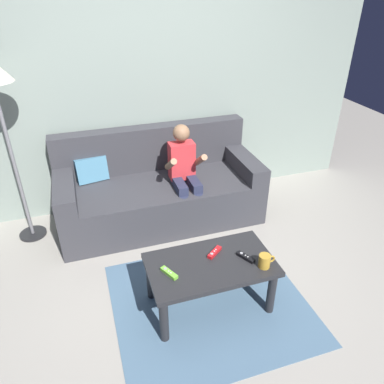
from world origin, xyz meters
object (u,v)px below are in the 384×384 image
Objects in this scene: coffee_table at (210,270)px; game_remote_red_near_edge at (214,252)px; couch at (158,190)px; game_remote_lime_far_corner at (169,273)px; person_seated_on_couch at (185,172)px; game_remote_black_center at (246,257)px; coffee_mug at (265,261)px.

game_remote_red_near_edge is (0.06, 0.08, 0.08)m from coffee_table.
couch reaches higher than game_remote_lime_far_corner.
game_remote_red_near_edge is at bearing -94.67° from person_seated_on_couch.
coffee_mug is (0.09, -0.11, 0.04)m from game_remote_black_center.
game_remote_red_near_edge is at bearing 15.80° from game_remote_lime_far_corner.
couch is at bearing 93.29° from coffee_table.
coffee_mug is (0.63, -0.13, 0.04)m from game_remote_lime_far_corner.
game_remote_black_center is at bearing -31.35° from game_remote_red_near_edge.
person_seated_on_couch is 1.11m from game_remote_black_center.
game_remote_red_near_edge is 0.94× the size of game_remote_lime_far_corner.
couch is 0.38m from person_seated_on_couch.
game_remote_lime_far_corner is 0.65m from coffee_mug.
game_remote_red_near_edge is 0.36m from coffee_mug.
coffee_table is 6.20× the size of game_remote_black_center.
game_remote_black_center is at bearing -1.32° from game_remote_lime_far_corner.
game_remote_lime_far_corner is at bearing 168.78° from coffee_mug.
coffee_mug is at bearing -11.22° from game_remote_lime_far_corner.
game_remote_red_near_edge is 0.22m from game_remote_black_center.
game_remote_black_center is 1.00× the size of game_remote_lime_far_corner.
person_seated_on_couch is at bearing -40.66° from couch.
game_remote_red_near_edge is 0.37m from game_remote_lime_far_corner.
game_remote_lime_far_corner is (-0.36, -0.10, 0.00)m from game_remote_red_near_edge.
coffee_mug is at bearing -52.90° from game_remote_black_center.
coffee_table is 7.41× the size of coffee_mug.
couch is 14.17× the size of game_remote_red_near_edge.
coffee_table is 6.59× the size of game_remote_red_near_edge.
game_remote_black_center is 1.19× the size of coffee_mug.
game_remote_black_center is 0.55m from game_remote_lime_far_corner.
game_remote_red_near_edge and game_remote_black_center have the same top height.
couch is 1.94× the size of person_seated_on_couch.
game_remote_red_near_edge is (0.13, -1.16, 0.11)m from couch.
game_remote_black_center is at bearing -75.88° from couch.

